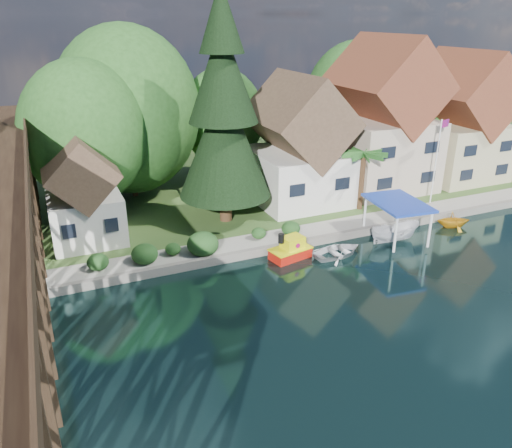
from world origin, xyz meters
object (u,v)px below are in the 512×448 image
object	(u,v)px
flagpole	(438,153)
boat_canopy	(396,225)
house_right	(459,125)
boat_white_a	(338,250)
conifer	(223,114)
palm_tree	(364,156)
house_center	(382,125)
boat_yellow	(454,219)
shed	(84,197)
tugboat	(291,250)
house_left	(298,149)

from	to	relation	value
flagpole	boat_canopy	distance (m)	9.35
house_right	boat_white_a	bearing A→B (deg)	-153.02
conifer	palm_tree	xyz separation A→B (m)	(11.36, -2.21, -3.91)
house_center	boat_yellow	world-z (taller)	house_center
shed	boat_canopy	size ratio (longest dim) A/B	1.48
house_center	palm_tree	distance (m)	6.92
boat_canopy	boat_yellow	bearing A→B (deg)	3.32
boat_white_a	boat_canopy	bearing A→B (deg)	-93.20
conifer	boat_white_a	world-z (taller)	conifer
house_center	boat_white_a	distance (m)	16.44
shed	boat_yellow	world-z (taller)	shed
tugboat	boat_yellow	xyz separation A→B (m)	(14.55, -0.29, 0.07)
house_center	boat_canopy	size ratio (longest dim) A/B	2.61
boat_white_a	house_left	bearing A→B (deg)	-17.83
shed	flagpole	xyz separation A→B (m)	(28.57, -3.92, 1.21)
house_center	conifer	distance (m)	16.77
flagpole	palm_tree	bearing A→B (deg)	168.45
house_right	tugboat	xyz separation A→B (m)	(-23.27, -9.18, -5.14)
house_left	tugboat	world-z (taller)	house_left
house_left	palm_tree	size ratio (longest dim) A/B	2.08
house_left	tugboat	distance (m)	11.51
shed	flagpole	bearing A→B (deg)	-7.81
shed	tugboat	xyz separation A→B (m)	(12.73, -7.68, -3.19)
boat_white_a	boat_yellow	world-z (taller)	boat_yellow
conifer	flagpole	xyz separation A→B (m)	(17.97, -3.56, -4.00)
house_center	boat_yellow	size ratio (longest dim) A/B	5.22
house_left	conifer	bearing A→B (deg)	-165.87
tugboat	boat_white_a	world-z (taller)	tugboat
house_right	shed	xyz separation A→B (m)	(-36.00, -1.50, -1.95)
house_left	conifer	world-z (taller)	conifer
boat_canopy	palm_tree	bearing A→B (deg)	82.32
house_left	tugboat	bearing A→B (deg)	-119.83
boat_white_a	flagpole	bearing A→B (deg)	-76.18
house_left	palm_tree	bearing A→B (deg)	-45.77
palm_tree	flagpole	xyz separation A→B (m)	(6.61, -1.35, -0.09)
boat_canopy	boat_yellow	size ratio (longest dim) A/B	2.00
shed	flagpole	distance (m)	28.87
shed	conifer	size ratio (longest dim) A/B	0.44
house_left	boat_yellow	xyz separation A→B (m)	(9.28, -9.48, -4.44)
conifer	house_center	bearing A→B (deg)	8.20
house_center	flagpole	size ratio (longest dim) A/B	1.88
house_left	house_center	distance (m)	9.10
boat_yellow	palm_tree	bearing A→B (deg)	64.04
tugboat	house_right	bearing A→B (deg)	21.54
boat_canopy	conifer	bearing A→B (deg)	143.01
conifer	flagpole	distance (m)	18.75
tugboat	boat_canopy	world-z (taller)	boat_canopy
house_left	house_center	xyz separation A→B (m)	(9.00, 0.50, 1.28)
house_right	tugboat	size ratio (longest dim) A/B	3.93
house_left	tugboat	size ratio (longest dim) A/B	3.48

